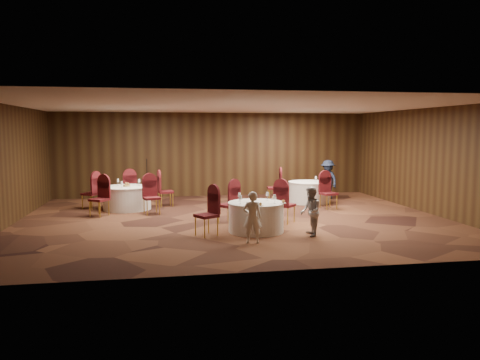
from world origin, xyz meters
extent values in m
plane|color=black|center=(0.00, 0.00, 0.00)|extent=(12.00, 12.00, 0.00)
plane|color=silver|center=(0.00, 0.00, 3.20)|extent=(12.00, 12.00, 0.00)
plane|color=black|center=(0.00, 5.00, 1.60)|extent=(12.00, 0.00, 12.00)
plane|color=black|center=(0.00, -5.00, 1.60)|extent=(12.00, 0.00, 12.00)
plane|color=black|center=(-6.00, 0.00, 1.60)|extent=(0.00, 10.00, 10.00)
plane|color=black|center=(6.00, 0.00, 1.60)|extent=(0.00, 10.00, 10.00)
cylinder|color=silver|center=(0.27, -1.71, 0.36)|extent=(1.36, 1.36, 0.72)
cylinder|color=silver|center=(0.27, -1.71, 0.72)|extent=(1.39, 1.39, 0.03)
cylinder|color=silver|center=(-3.11, 2.27, 0.36)|extent=(1.50, 1.50, 0.72)
cylinder|color=silver|center=(-3.11, 2.27, 0.72)|extent=(1.53, 1.53, 0.03)
cylinder|color=silver|center=(3.07, 2.61, 0.36)|extent=(1.40, 1.40, 0.72)
cylinder|color=silver|center=(3.07, 2.61, 0.72)|extent=(1.43, 1.43, 0.03)
cylinder|color=silver|center=(0.16, -2.16, 0.74)|extent=(0.06, 0.06, 0.01)
cylinder|color=silver|center=(0.16, -2.16, 0.80)|extent=(0.01, 0.01, 0.11)
cone|color=silver|center=(0.16, -2.16, 0.91)|extent=(0.08, 0.08, 0.10)
cylinder|color=silver|center=(-0.11, -1.46, 0.74)|extent=(0.06, 0.06, 0.01)
cylinder|color=silver|center=(-0.11, -1.46, 0.80)|extent=(0.01, 0.01, 0.11)
cone|color=silver|center=(-0.11, -1.46, 0.91)|extent=(0.08, 0.08, 0.10)
cylinder|color=silver|center=(-0.16, -1.92, 0.74)|extent=(0.06, 0.06, 0.01)
cylinder|color=silver|center=(-0.16, -1.92, 0.80)|extent=(0.01, 0.01, 0.11)
cone|color=silver|center=(-0.16, -1.92, 0.91)|extent=(0.08, 0.08, 0.10)
cylinder|color=silver|center=(0.62, -1.44, 0.74)|extent=(0.06, 0.06, 0.01)
cylinder|color=silver|center=(0.62, -1.44, 0.80)|extent=(0.01, 0.01, 0.11)
cone|color=silver|center=(0.62, -1.44, 0.91)|extent=(0.08, 0.08, 0.10)
cylinder|color=silver|center=(0.68, -1.95, 0.74)|extent=(0.06, 0.06, 0.01)
cylinder|color=silver|center=(0.68, -1.95, 0.80)|extent=(0.01, 0.01, 0.11)
cone|color=silver|center=(0.68, -1.95, 0.91)|extent=(0.08, 0.08, 0.10)
cylinder|color=white|center=(0.26, -2.28, 0.75)|extent=(0.15, 0.15, 0.01)
sphere|color=#9E6B33|center=(0.26, -2.28, 0.79)|extent=(0.08, 0.08, 0.08)
cylinder|color=white|center=(0.89, -1.98, 0.75)|extent=(0.15, 0.15, 0.01)
sphere|color=#9E6B33|center=(0.89, -1.98, 0.79)|extent=(0.08, 0.08, 0.08)
cylinder|color=white|center=(0.82, -1.30, 0.75)|extent=(0.15, 0.15, 0.01)
sphere|color=#9E6B33|center=(0.82, -1.30, 0.79)|extent=(0.08, 0.08, 0.08)
cylinder|color=silver|center=(-2.73, 2.40, 0.74)|extent=(0.06, 0.06, 0.01)
cylinder|color=silver|center=(-2.73, 2.40, 0.80)|extent=(0.01, 0.01, 0.11)
cone|color=silver|center=(-2.73, 2.40, 0.91)|extent=(0.08, 0.08, 0.10)
cylinder|color=silver|center=(-3.41, 2.60, 0.74)|extent=(0.06, 0.06, 0.01)
cylinder|color=silver|center=(-3.41, 2.60, 0.80)|extent=(0.01, 0.01, 0.11)
cone|color=silver|center=(-3.41, 2.60, 0.91)|extent=(0.08, 0.08, 0.10)
cylinder|color=silver|center=(-3.24, 1.85, 0.74)|extent=(0.06, 0.06, 0.01)
cylinder|color=silver|center=(-3.24, 1.85, 0.80)|extent=(0.01, 0.01, 0.11)
cone|color=silver|center=(-3.24, 1.85, 0.91)|extent=(0.08, 0.08, 0.10)
cylinder|color=brown|center=(-3.11, 2.27, 0.77)|extent=(0.22, 0.22, 0.06)
sphere|color=#9E6B33|center=(-3.14, 2.29, 0.83)|extent=(0.07, 0.07, 0.07)
sphere|color=#9E6B33|center=(-3.07, 2.25, 0.83)|extent=(0.07, 0.07, 0.07)
cylinder|color=silver|center=(3.24, 2.38, 0.74)|extent=(0.06, 0.06, 0.01)
cylinder|color=silver|center=(3.24, 2.38, 0.80)|extent=(0.01, 0.01, 0.11)
cone|color=silver|center=(3.24, 2.38, 0.91)|extent=(0.08, 0.08, 0.10)
cylinder|color=black|center=(-2.51, 3.82, 0.01)|extent=(0.24, 0.24, 0.02)
cylinder|color=black|center=(-2.51, 3.82, 0.77)|extent=(0.02, 0.02, 1.51)
cylinder|color=black|center=(-2.51, 3.87, 1.50)|extent=(0.04, 0.12, 0.04)
imported|color=silver|center=(-0.06, -2.88, 0.59)|extent=(0.47, 0.34, 1.17)
imported|color=#A4A3A8|center=(1.45, -2.41, 0.59)|extent=(0.52, 0.63, 1.19)
imported|color=#151D30|center=(4.04, 3.35, 0.72)|extent=(0.80, 1.05, 1.44)
camera|label=1|loc=(-2.09, -12.93, 2.50)|focal=35.00mm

